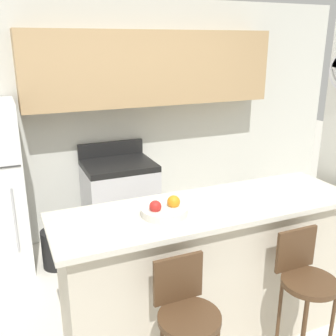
{
  "coord_description": "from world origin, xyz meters",
  "views": [
    {
      "loc": [
        -1.21,
        -2.11,
        2.11
      ],
      "look_at": [
        0.0,
        0.7,
        1.13
      ],
      "focal_mm": 42.0,
      "sensor_mm": 36.0,
      "label": 1
    }
  ],
  "objects_px": {
    "bar_stool_right": "(305,284)",
    "stove_range": "(120,202)",
    "fruit_bowl": "(164,210)",
    "trash_bin": "(57,248)",
    "bar_stool_left": "(186,319)"
  },
  "relations": [
    {
      "from": "bar_stool_right",
      "to": "stove_range",
      "type": "bearing_deg",
      "value": 104.08
    },
    {
      "from": "fruit_bowl",
      "to": "trash_bin",
      "type": "bearing_deg",
      "value": 109.69
    },
    {
      "from": "bar_stool_right",
      "to": "trash_bin",
      "type": "xyz_separation_m",
      "value": [
        -1.27,
        1.96,
        -0.48
      ]
    },
    {
      "from": "bar_stool_right",
      "to": "trash_bin",
      "type": "distance_m",
      "value": 2.38
    },
    {
      "from": "stove_range",
      "to": "bar_stool_left",
      "type": "distance_m",
      "value": 2.22
    },
    {
      "from": "stove_range",
      "to": "fruit_bowl",
      "type": "bearing_deg",
      "value": -96.6
    },
    {
      "from": "stove_range",
      "to": "fruit_bowl",
      "type": "relative_size",
      "value": 3.63
    },
    {
      "from": "trash_bin",
      "to": "bar_stool_left",
      "type": "bearing_deg",
      "value": -77.02
    },
    {
      "from": "bar_stool_right",
      "to": "fruit_bowl",
      "type": "relative_size",
      "value": 3.38
    },
    {
      "from": "stove_range",
      "to": "bar_stool_left",
      "type": "relative_size",
      "value": 1.07
    },
    {
      "from": "stove_range",
      "to": "trash_bin",
      "type": "bearing_deg",
      "value": -161.91
    },
    {
      "from": "bar_stool_left",
      "to": "fruit_bowl",
      "type": "relative_size",
      "value": 3.38
    },
    {
      "from": "bar_stool_left",
      "to": "bar_stool_right",
      "type": "height_order",
      "value": "same"
    },
    {
      "from": "bar_stool_right",
      "to": "fruit_bowl",
      "type": "distance_m",
      "value": 0.99
    },
    {
      "from": "stove_range",
      "to": "bar_stool_right",
      "type": "xyz_separation_m",
      "value": [
        0.55,
        -2.19,
        0.21
      ]
    }
  ]
}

